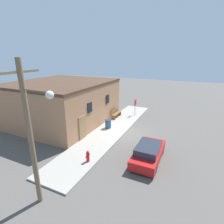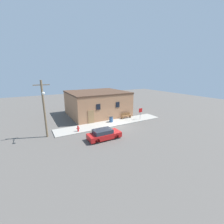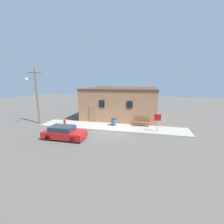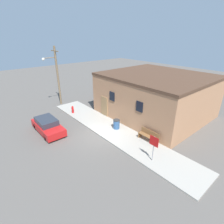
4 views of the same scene
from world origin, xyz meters
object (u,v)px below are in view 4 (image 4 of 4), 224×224
at_px(utility_pole, 57,74).
at_px(parked_car, 48,126).
at_px(fire_hydrant, 73,109).
at_px(bench, 149,136).
at_px(stop_sign, 154,144).
at_px(trash_bin, 116,124).

xyz_separation_m(utility_pole, parked_car, (5.90, -3.94, -3.20)).
relative_size(fire_hydrant, bench, 0.45).
height_order(stop_sign, utility_pole, utility_pole).
xyz_separation_m(trash_bin, parked_car, (-3.72, -4.99, 0.05)).
height_order(stop_sign, parked_car, stop_sign).
height_order(bench, trash_bin, bench).
height_order(stop_sign, trash_bin, stop_sign).
bearing_deg(fire_hydrant, bench, 12.04).
height_order(fire_hydrant, stop_sign, stop_sign).
xyz_separation_m(bench, parked_car, (-6.99, -5.59, 0.03)).
relative_size(stop_sign, utility_pole, 0.27).
xyz_separation_m(bench, utility_pole, (-12.90, -1.64, 3.23)).
bearing_deg(parked_car, stop_sign, 23.70).
relative_size(bench, parked_car, 0.44).
distance_m(stop_sign, utility_pole, 14.82).
bearing_deg(stop_sign, trash_bin, 166.97).
height_order(fire_hydrant, trash_bin, trash_bin).
relative_size(trash_bin, utility_pole, 0.13).
xyz_separation_m(stop_sign, trash_bin, (-5.00, 1.16, -0.89)).
distance_m(fire_hydrant, bench, 9.27).
distance_m(trash_bin, parked_car, 6.22).
xyz_separation_m(fire_hydrant, bench, (9.06, 1.93, 0.06)).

